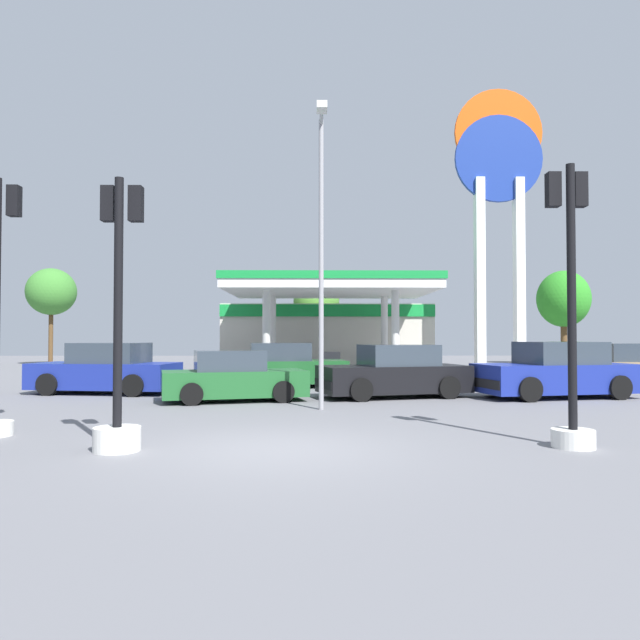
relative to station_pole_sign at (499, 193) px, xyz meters
The scene contains 15 objects.
ground_plane 21.26m from the station_pole_sign, 117.45° to the right, with size 90.00×90.00×0.00m, color slate.
gas_station 11.09m from the station_pole_sign, 147.45° to the left, with size 10.73×13.29×4.30m.
station_pole_sign is the anchor object (origin of this frame).
car_0 18.60m from the station_pole_sign, 151.75° to the right, with size 4.66×2.53×1.59m.
car_1 13.47m from the station_pole_sign, 122.97° to the right, with size 4.63×2.87×1.55m.
car_2 13.46m from the station_pole_sign, 148.61° to the right, with size 4.55×2.44×1.56m.
car_3 12.21m from the station_pole_sign, 97.92° to the right, with size 4.85×2.78×1.63m.
car_4 10.19m from the station_pole_sign, 68.46° to the right, with size 4.32×1.99×1.54m.
car_5 16.70m from the station_pole_sign, 135.88° to the right, with size 4.20×2.57×1.40m.
traffic_signal_0 22.06m from the station_pole_sign, 123.38° to the right, with size 0.73×0.73×4.32m.
traffic_signal_1 18.97m from the station_pole_sign, 103.78° to the right, with size 0.68×0.70×4.62m.
tree_0 26.78m from the station_pole_sign, 157.72° to the left, with size 2.97×2.97×5.95m.
tree_1 14.26m from the station_pole_sign, 127.29° to the left, with size 2.89×2.89×5.44m.
tree_2 13.30m from the station_pole_sign, 54.95° to the left, with size 3.24×3.24×5.88m.
corner_streetlamp 15.50m from the station_pole_sign, 123.42° to the right, with size 0.24×1.48×7.17m.
Camera 1 is at (0.57, -9.69, 1.81)m, focal length 33.81 mm.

